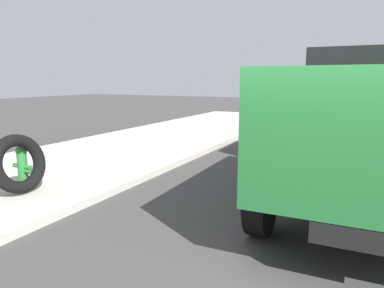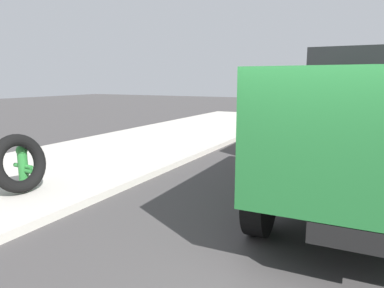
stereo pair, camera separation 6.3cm
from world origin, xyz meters
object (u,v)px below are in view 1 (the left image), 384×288
at_px(dump_truck_green, 362,115).
at_px(dump_truck_orange, 378,95).
at_px(fire_hydrant, 23,165).
at_px(loose_tire, 19,164).

bearing_deg(dump_truck_green, dump_truck_orange, -2.36).
height_order(fire_hydrant, loose_tire, loose_tire).
relative_size(loose_tire, dump_truck_green, 0.16).
bearing_deg(fire_hydrant, dump_truck_orange, -25.34).
relative_size(fire_hydrant, dump_truck_green, 0.12).
height_order(loose_tire, dump_truck_green, dump_truck_green).
distance_m(loose_tire, dump_truck_green, 6.52).
bearing_deg(loose_tire, fire_hydrant, 42.66).
bearing_deg(loose_tire, dump_truck_orange, -24.07).
xyz_separation_m(fire_hydrant, loose_tire, (-0.26, -0.24, 0.11)).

